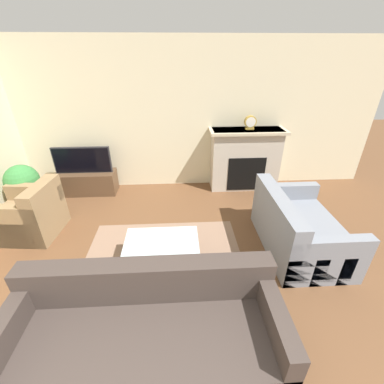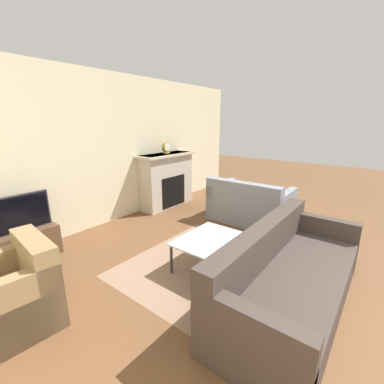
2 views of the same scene
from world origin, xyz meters
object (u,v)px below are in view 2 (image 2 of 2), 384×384
Objects in this scene: tv at (7,216)px; coffee_table at (211,242)px; couch_loveseat at (249,206)px; armchair_by_window at (7,300)px; mantel_clock at (167,147)px; couch_sectional at (288,279)px.

coffee_table is at bearing -54.34° from tv.
tv is 0.72× the size of couch_loveseat.
armchair_by_window is (-3.83, 0.55, 0.01)m from couch_loveseat.
tv is 1.15× the size of coffee_table.
mantel_clock reaches higher than armchair_by_window.
couch_loveseat is (3.37, -1.79, -0.39)m from tv.
tv is 3.84m from couch_loveseat.
coffee_table is at bearing -125.10° from mantel_clock.
couch_sectional is 3.76m from mantel_clock.
tv is at bearing 125.66° from coffee_table.
armchair_by_window is at bearing 155.80° from coffee_table.
coffee_table is at bearing 71.16° from armchair_by_window.
mantel_clock is at bearing 63.18° from couch_sectional.
mantel_clock is at bearing 8.63° from couch_loveseat.
couch_loveseat is 1.58× the size of armchair_by_window.
mantel_clock is (1.56, 2.21, 0.94)m from coffee_table.
coffee_table is (0.08, 1.02, 0.08)m from couch_sectional.
tv reaches higher than couch_sectional.
couch_sectional is (1.46, -3.15, -0.39)m from tv.
armchair_by_window is at bearing -109.92° from tv.
couch_loveseat reaches higher than coffee_table.
couch_loveseat is 5.79× the size of mantel_clock.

